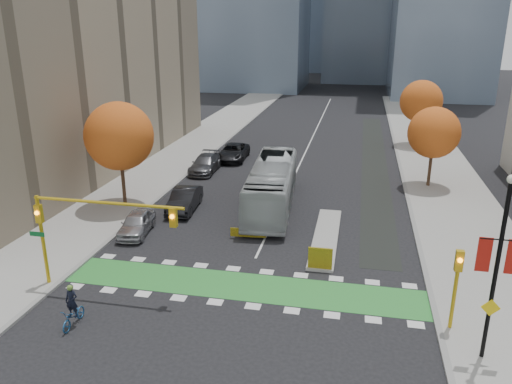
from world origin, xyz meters
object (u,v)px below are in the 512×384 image
at_px(tree_east_far, 421,101).
at_px(banner_lamppost, 498,262).
at_px(hazard_board, 320,258).
at_px(parked_car_b, 184,200).
at_px(tree_east_near, 434,133).
at_px(parked_car_c, 205,164).
at_px(bus, 272,185).
at_px(parked_car_d, 233,152).
at_px(tree_west, 119,136).
at_px(parked_car_a, 137,223).
at_px(cyclist, 73,312).
at_px(traffic_signal_east, 457,278).
at_px(traffic_signal_west, 84,220).

height_order(tree_east_far, banner_lamppost, banner_lamppost).
relative_size(hazard_board, parked_car_b, 0.27).
height_order(hazard_board, tree_east_near, tree_east_near).
distance_m(hazard_board, parked_car_c, 22.28).
height_order(tree_east_near, parked_car_b, tree_east_near).
bearing_deg(tree_east_far, bus, -118.70).
xyz_separation_m(parked_car_b, parked_car_d, (-0.05, 15.41, -0.02)).
bearing_deg(tree_west, tree_east_near, 22.62).
bearing_deg(parked_car_b, tree_east_near, 22.80).
height_order(tree_west, parked_car_a, tree_west).
height_order(hazard_board, tree_west, tree_west).
bearing_deg(banner_lamppost, cyclist, -176.07).
bearing_deg(tree_east_far, traffic_signal_east, -92.97).
bearing_deg(parked_car_c, tree_west, -109.19).
relative_size(traffic_signal_east, parked_car_c, 0.73).
distance_m(parked_car_a, parked_car_c, 15.41).
bearing_deg(bus, tree_east_near, 27.87).
relative_size(cyclist, parked_car_a, 0.49).
distance_m(traffic_signal_west, cyclist, 4.74).
bearing_deg(hazard_board, parked_car_a, 167.14).
relative_size(hazard_board, traffic_signal_east, 0.34).
xyz_separation_m(tree_east_near, banner_lamppost, (-0.50, -24.50, -0.25)).
bearing_deg(tree_west, cyclist, -72.41).
bearing_deg(tree_east_near, tree_east_far, 88.21).
xyz_separation_m(traffic_signal_east, banner_lamppost, (1.00, -2.00, 1.88)).
distance_m(tree_east_near, parked_car_b, 21.87).
bearing_deg(tree_west, parked_car_c, 72.46).
height_order(tree_east_far, bus, tree_east_far).
xyz_separation_m(traffic_signal_west, bus, (7.32, 14.57, -2.21)).
relative_size(traffic_signal_east, parked_car_d, 0.69).
bearing_deg(banner_lamppost, parked_car_b, 141.81).
xyz_separation_m(tree_east_far, bus, (-13.11, -23.94, -3.41)).
distance_m(tree_east_far, bus, 27.50).
distance_m(parked_car_a, parked_car_b, 5.27).
height_order(banner_lamppost, parked_car_a, banner_lamppost).
bearing_deg(cyclist, tree_east_near, 52.74).
bearing_deg(parked_car_a, banner_lamppost, -32.48).
height_order(tree_east_near, traffic_signal_east, tree_east_near).
xyz_separation_m(traffic_signal_east, cyclist, (-17.50, -3.27, -2.01)).
bearing_deg(parked_car_d, cyclist, -91.97).
bearing_deg(cyclist, parked_car_d, 89.39).
bearing_deg(parked_car_c, parked_car_d, 71.25).
distance_m(traffic_signal_west, banner_lamppost, 19.54).
bearing_deg(banner_lamppost, parked_car_d, 121.82).
xyz_separation_m(traffic_signal_west, parked_car_a, (-0.83, 7.62, -3.28)).
xyz_separation_m(traffic_signal_east, bus, (-11.11, 14.57, -0.91)).
relative_size(bus, parked_car_c, 2.35).
height_order(banner_lamppost, parked_car_d, banner_lamppost).
xyz_separation_m(tree_west, parked_car_d, (4.87, 15.52, -4.79)).
bearing_deg(parked_car_b, traffic_signal_east, -40.26).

